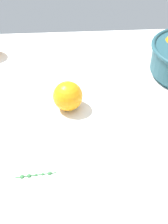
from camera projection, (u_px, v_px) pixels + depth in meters
ground_plane at (82, 149)px, 74.92cm from camera, size 129.15×106.08×3.00cm
loose_orange_1 at (68, 96)px, 81.01cm from camera, size 7.48×7.48×7.48cm
herb_sprig_0 at (34, 175)px, 67.31cm from camera, size 8.54×1.49×0.99cm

